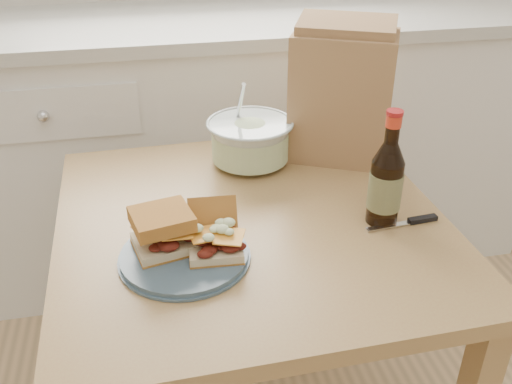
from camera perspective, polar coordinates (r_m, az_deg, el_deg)
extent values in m
cube|color=white|center=(2.17, -5.07, 4.34)|extent=(2.40, 0.60, 0.90)
cube|color=silver|center=(2.01, -5.69, 16.49)|extent=(2.50, 0.64, 0.04)
cube|color=#A7884E|center=(1.28, -0.45, -3.30)|extent=(0.86, 0.86, 0.04)
cube|color=#A7884E|center=(1.77, -15.19, -7.69)|extent=(0.06, 0.06, 0.67)
cube|color=#A7884E|center=(1.87, 8.42, -4.71)|extent=(0.06, 0.06, 0.67)
cylinder|color=#42596B|center=(1.14, -7.16, -6.35)|extent=(0.25, 0.25, 0.02)
cube|color=beige|center=(1.15, -9.18, -5.11)|extent=(0.13, 0.12, 0.02)
cube|color=#FFA233|center=(1.13, -9.33, -3.65)|extent=(0.08, 0.08, 0.00)
cube|color=#A6642C|center=(1.12, -9.42, -2.69)|extent=(0.13, 0.12, 0.03)
cube|color=beige|center=(1.13, -4.06, -5.66)|extent=(0.11, 0.10, 0.02)
cube|color=#FFA233|center=(1.11, -4.12, -4.30)|extent=(0.06, 0.06, 0.00)
cube|color=#A6642C|center=(1.16, -4.35, -2.65)|extent=(0.10, 0.08, 0.09)
cone|color=silver|center=(1.47, -0.60, 4.91)|extent=(0.22, 0.22, 0.11)
cylinder|color=white|center=(1.48, -0.59, 4.73)|extent=(0.20, 0.20, 0.07)
torus|color=silver|center=(1.45, -0.61, 6.92)|extent=(0.22, 0.22, 0.01)
cylinder|color=silver|center=(1.46, -1.64, 8.61)|extent=(0.02, 0.09, 0.15)
cylinder|color=black|center=(1.25, 12.74, -0.03)|extent=(0.07, 0.07, 0.14)
cone|color=black|center=(1.20, 13.23, 3.86)|extent=(0.07, 0.07, 0.04)
cylinder|color=black|center=(1.18, 13.53, 6.15)|extent=(0.03, 0.03, 0.06)
cylinder|color=red|center=(1.18, 13.63, 6.92)|extent=(0.03, 0.03, 0.02)
cylinder|color=#B02024|center=(1.17, 13.73, 7.72)|extent=(0.03, 0.03, 0.01)
cylinder|color=#333D1E|center=(1.25, 12.77, 0.19)|extent=(0.07, 0.07, 0.08)
cube|color=silver|center=(1.27, 13.37, -3.28)|extent=(0.12, 0.02, 0.00)
cube|color=black|center=(1.30, 16.32, -2.62)|extent=(0.07, 0.02, 0.01)
cube|color=#AC8253|center=(1.49, 8.54, 9.37)|extent=(0.30, 0.26, 0.33)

